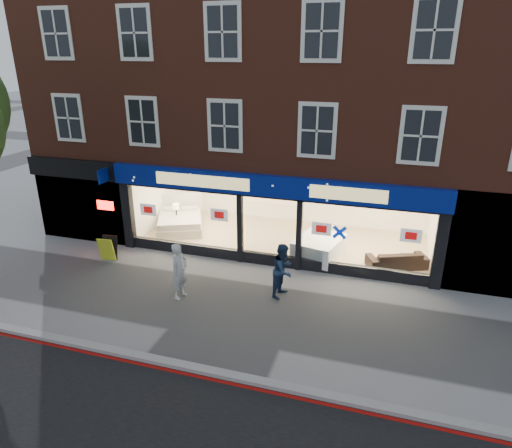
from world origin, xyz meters
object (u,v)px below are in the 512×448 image
at_px(display_bed, 180,221).
at_px(mattress_stack, 319,248).
at_px(sofa, 397,259).
at_px(pedestrian_blue, 283,270).
at_px(a_board, 108,248).
at_px(pedestrian_grey, 179,271).

bearing_deg(display_bed, mattress_stack, -33.32).
height_order(mattress_stack, sofa, mattress_stack).
distance_m(mattress_stack, pedestrian_blue, 2.93).
height_order(a_board, pedestrian_grey, pedestrian_grey).
relative_size(mattress_stack, pedestrian_grey, 1.20).
distance_m(a_board, pedestrian_grey, 3.98).
relative_size(sofa, pedestrian_grey, 1.14).
xyz_separation_m(display_bed, pedestrian_blue, (5.34, -3.83, 0.40)).
relative_size(display_bed, pedestrian_grey, 1.56).
height_order(display_bed, mattress_stack, display_bed).
bearing_deg(a_board, pedestrian_grey, -28.66).
bearing_deg(display_bed, a_board, -134.83).
xyz_separation_m(mattress_stack, sofa, (2.70, -0.00, -0.07)).
bearing_deg(pedestrian_grey, mattress_stack, -27.72).
bearing_deg(mattress_stack, sofa, -0.05).
bearing_deg(sofa, pedestrian_blue, 17.34).
relative_size(pedestrian_grey, pedestrian_blue, 1.03).
bearing_deg(pedestrian_blue, sofa, -35.92).
height_order(sofa, pedestrian_grey, pedestrian_grey).
bearing_deg(pedestrian_grey, pedestrian_blue, -55.57).
bearing_deg(mattress_stack, pedestrian_blue, -102.32).
distance_m(display_bed, pedestrian_blue, 6.58).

